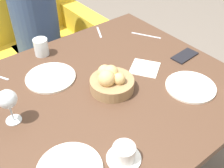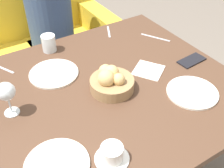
{
  "view_description": "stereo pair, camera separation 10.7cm",
  "coord_description": "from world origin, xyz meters",
  "px_view_note": "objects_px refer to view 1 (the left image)",
  "views": [
    {
      "loc": [
        -0.55,
        -0.8,
        1.58
      ],
      "look_at": [
        0.06,
        -0.02,
        0.77
      ],
      "focal_mm": 45.0,
      "sensor_mm": 36.0,
      "label": 1
    },
    {
      "loc": [
        -0.47,
        -0.86,
        1.58
      ],
      "look_at": [
        0.06,
        -0.02,
        0.77
      ],
      "focal_mm": 45.0,
      "sensor_mm": 36.0,
      "label": 2
    }
  ],
  "objects_px": {
    "couch": "(9,64)",
    "plate_near_right": "(191,87)",
    "wine_glass": "(8,100)",
    "knife_silver": "(146,35)",
    "spoon_coffee": "(99,32)",
    "seated_person": "(39,41)",
    "water_tumbler": "(41,47)",
    "bread_basket": "(111,81)",
    "cell_phone": "(185,56)",
    "coffee_cup": "(124,154)",
    "napkin": "(145,68)",
    "plate_far_center": "(51,77)"
  },
  "relations": [
    {
      "from": "bread_basket",
      "to": "plate_far_center",
      "type": "bearing_deg",
      "value": 126.37
    },
    {
      "from": "knife_silver",
      "to": "cell_phone",
      "type": "distance_m",
      "value": 0.29
    },
    {
      "from": "seated_person",
      "to": "cell_phone",
      "type": "bearing_deg",
      "value": -69.46
    },
    {
      "from": "seated_person",
      "to": "spoon_coffee",
      "type": "bearing_deg",
      "value": -71.16
    },
    {
      "from": "plate_far_center",
      "to": "napkin",
      "type": "xyz_separation_m",
      "value": [
        0.41,
        -0.22,
        -0.0
      ]
    },
    {
      "from": "plate_near_right",
      "to": "knife_silver",
      "type": "height_order",
      "value": "plate_near_right"
    },
    {
      "from": "bread_basket",
      "to": "wine_glass",
      "type": "distance_m",
      "value": 0.45
    },
    {
      "from": "wine_glass",
      "to": "coffee_cup",
      "type": "xyz_separation_m",
      "value": [
        0.23,
        -0.42,
        -0.08
      ]
    },
    {
      "from": "water_tumbler",
      "to": "plate_far_center",
      "type": "bearing_deg",
      "value": -107.4
    },
    {
      "from": "napkin",
      "to": "cell_phone",
      "type": "bearing_deg",
      "value": -12.77
    },
    {
      "from": "plate_far_center",
      "to": "knife_silver",
      "type": "relative_size",
      "value": 1.48
    },
    {
      "from": "wine_glass",
      "to": "spoon_coffee",
      "type": "distance_m",
      "value": 0.81
    },
    {
      "from": "bread_basket",
      "to": "spoon_coffee",
      "type": "bearing_deg",
      "value": 59.55
    },
    {
      "from": "couch",
      "to": "plate_near_right",
      "type": "relative_size",
      "value": 6.08
    },
    {
      "from": "bread_basket",
      "to": "napkin",
      "type": "xyz_separation_m",
      "value": [
        0.23,
        0.02,
        -0.04
      ]
    },
    {
      "from": "seated_person",
      "to": "spoon_coffee",
      "type": "distance_m",
      "value": 0.6
    },
    {
      "from": "cell_phone",
      "to": "couch",
      "type": "bearing_deg",
      "value": 117.17
    },
    {
      "from": "seated_person",
      "to": "plate_far_center",
      "type": "bearing_deg",
      "value": -110.2
    },
    {
      "from": "water_tumbler",
      "to": "seated_person",
      "type": "bearing_deg",
      "value": 68.69
    },
    {
      "from": "seated_person",
      "to": "wine_glass",
      "type": "bearing_deg",
      "value": -120.38
    },
    {
      "from": "plate_far_center",
      "to": "spoon_coffee",
      "type": "xyz_separation_m",
      "value": [
        0.45,
        0.22,
        -0.0
      ]
    },
    {
      "from": "coffee_cup",
      "to": "spoon_coffee",
      "type": "xyz_separation_m",
      "value": [
        0.47,
        0.79,
        -0.03
      ]
    },
    {
      "from": "knife_silver",
      "to": "cell_phone",
      "type": "xyz_separation_m",
      "value": [
        0.01,
        -0.29,
        0.0
      ]
    },
    {
      "from": "bread_basket",
      "to": "napkin",
      "type": "distance_m",
      "value": 0.24
    },
    {
      "from": "seated_person",
      "to": "cell_phone",
      "type": "relative_size",
      "value": 7.68
    },
    {
      "from": "seated_person",
      "to": "coffee_cup",
      "type": "relative_size",
      "value": 9.49
    },
    {
      "from": "coffee_cup",
      "to": "seated_person",
      "type": "bearing_deg",
      "value": 77.32
    },
    {
      "from": "spoon_coffee",
      "to": "coffee_cup",
      "type": "bearing_deg",
      "value": -120.92
    },
    {
      "from": "coffee_cup",
      "to": "spoon_coffee",
      "type": "relative_size",
      "value": 0.99
    },
    {
      "from": "wine_glass",
      "to": "spoon_coffee",
      "type": "height_order",
      "value": "wine_glass"
    },
    {
      "from": "bread_basket",
      "to": "plate_far_center",
      "type": "distance_m",
      "value": 0.31
    },
    {
      "from": "wine_glass",
      "to": "knife_silver",
      "type": "bearing_deg",
      "value": 10.63
    },
    {
      "from": "seated_person",
      "to": "coffee_cup",
      "type": "xyz_separation_m",
      "value": [
        -0.3,
        -1.32,
        0.26
      ]
    },
    {
      "from": "couch",
      "to": "wine_glass",
      "type": "distance_m",
      "value": 1.22
    },
    {
      "from": "knife_silver",
      "to": "spoon_coffee",
      "type": "relative_size",
      "value": 1.29
    },
    {
      "from": "seated_person",
      "to": "spoon_coffee",
      "type": "relative_size",
      "value": 9.42
    },
    {
      "from": "spoon_coffee",
      "to": "wine_glass",
      "type": "bearing_deg",
      "value": -152.02
    },
    {
      "from": "water_tumbler",
      "to": "cell_phone",
      "type": "distance_m",
      "value": 0.77
    },
    {
      "from": "water_tumbler",
      "to": "plate_near_right",
      "type": "bearing_deg",
      "value": -59.08
    },
    {
      "from": "napkin",
      "to": "coffee_cup",
      "type": "bearing_deg",
      "value": -141.1
    },
    {
      "from": "seated_person",
      "to": "napkin",
      "type": "height_order",
      "value": "seated_person"
    },
    {
      "from": "water_tumbler",
      "to": "bread_basket",
      "type": "bearing_deg",
      "value": -76.23
    },
    {
      "from": "couch",
      "to": "water_tumbler",
      "type": "height_order",
      "value": "couch"
    },
    {
      "from": "plate_near_right",
      "to": "water_tumbler",
      "type": "distance_m",
      "value": 0.79
    },
    {
      "from": "water_tumbler",
      "to": "couch",
      "type": "bearing_deg",
      "value": 91.17
    },
    {
      "from": "couch",
      "to": "plate_near_right",
      "type": "xyz_separation_m",
      "value": [
        0.42,
        -1.36,
        0.44
      ]
    },
    {
      "from": "knife_silver",
      "to": "napkin",
      "type": "relative_size",
      "value": 0.86
    },
    {
      "from": "plate_near_right",
      "to": "plate_far_center",
      "type": "relative_size",
      "value": 0.96
    },
    {
      "from": "plate_far_center",
      "to": "water_tumbler",
      "type": "bearing_deg",
      "value": 72.6
    },
    {
      "from": "water_tumbler",
      "to": "coffee_cup",
      "type": "relative_size",
      "value": 0.73
    }
  ]
}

